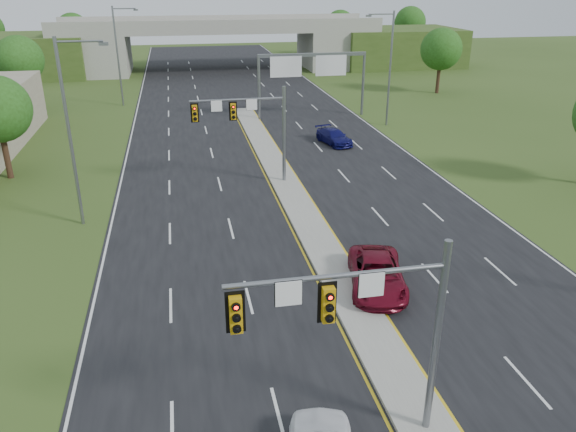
% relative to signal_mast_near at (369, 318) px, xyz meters
% --- Properties ---
extents(ground, '(240.00, 240.00, 0.00)m').
position_rel_signal_mast_near_xyz_m(ground, '(2.26, 0.07, -4.73)').
color(ground, '#354C1B').
rests_on(ground, ground).
extents(road, '(24.00, 160.00, 0.02)m').
position_rel_signal_mast_near_xyz_m(road, '(2.26, 35.07, -4.72)').
color(road, black).
rests_on(road, ground).
extents(median, '(2.00, 54.00, 0.16)m').
position_rel_signal_mast_near_xyz_m(median, '(2.26, 23.07, -4.63)').
color(median, gray).
rests_on(median, road).
extents(lane_markings, '(23.72, 160.00, 0.01)m').
position_rel_signal_mast_near_xyz_m(lane_markings, '(1.66, 28.99, -4.70)').
color(lane_markings, gold).
rests_on(lane_markings, road).
extents(signal_mast_near, '(6.62, 0.60, 7.00)m').
position_rel_signal_mast_near_xyz_m(signal_mast_near, '(0.00, 0.00, 0.00)').
color(signal_mast_near, slate).
rests_on(signal_mast_near, ground).
extents(signal_mast_far, '(6.62, 0.60, 7.00)m').
position_rel_signal_mast_near_xyz_m(signal_mast_far, '(0.00, 25.00, 0.00)').
color(signal_mast_far, slate).
rests_on(signal_mast_far, ground).
extents(sign_gantry, '(11.58, 0.44, 6.67)m').
position_rel_signal_mast_near_xyz_m(sign_gantry, '(8.95, 44.99, 0.51)').
color(sign_gantry, slate).
rests_on(sign_gantry, ground).
extents(overpass, '(80.00, 14.00, 8.10)m').
position_rel_signal_mast_near_xyz_m(overpass, '(2.26, 80.07, -1.17)').
color(overpass, gray).
rests_on(overpass, ground).
extents(lightpole_l_mid, '(2.85, 0.25, 11.00)m').
position_rel_signal_mast_near_xyz_m(lightpole_l_mid, '(-11.03, 20.07, 1.38)').
color(lightpole_l_mid, slate).
rests_on(lightpole_l_mid, ground).
extents(lightpole_l_far, '(2.85, 0.25, 11.00)m').
position_rel_signal_mast_near_xyz_m(lightpole_l_far, '(-11.03, 55.07, 1.38)').
color(lightpole_l_far, slate).
rests_on(lightpole_l_far, ground).
extents(lightpole_r_far, '(2.85, 0.25, 11.00)m').
position_rel_signal_mast_near_xyz_m(lightpole_r_far, '(15.56, 40.07, 1.38)').
color(lightpole_r_far, slate).
rests_on(lightpole_r_far, ground).
extents(tree_l_mid, '(5.20, 5.20, 8.12)m').
position_rel_signal_mast_near_xyz_m(tree_l_mid, '(-21.74, 55.07, 0.78)').
color(tree_l_mid, '#382316').
rests_on(tree_l_mid, ground).
extents(tree_r_mid, '(5.20, 5.20, 8.12)m').
position_rel_signal_mast_near_xyz_m(tree_r_mid, '(28.26, 55.07, 0.78)').
color(tree_r_mid, '#382316').
rests_on(tree_r_mid, ground).
extents(tree_back_b, '(5.60, 5.60, 8.32)m').
position_rel_signal_mast_near_xyz_m(tree_back_b, '(-21.74, 94.07, 0.78)').
color(tree_back_b, '#382316').
rests_on(tree_back_b, ground).
extents(tree_back_c, '(5.60, 5.60, 8.32)m').
position_rel_signal_mast_near_xyz_m(tree_back_c, '(26.26, 94.07, 0.78)').
color(tree_back_c, '#382316').
rests_on(tree_back_c, ground).
extents(tree_back_d, '(6.00, 6.00, 8.85)m').
position_rel_signal_mast_near_xyz_m(tree_back_d, '(40.26, 94.07, 1.11)').
color(tree_back_d, '#382316').
rests_on(tree_back_d, ground).
extents(car_far_a, '(3.71, 5.87, 1.51)m').
position_rel_signal_mast_near_xyz_m(car_far_a, '(3.76, 9.21, -3.95)').
color(car_far_a, maroon).
rests_on(car_far_a, road).
extents(car_far_b, '(2.86, 4.82, 1.31)m').
position_rel_signal_mast_near_xyz_m(car_far_b, '(8.61, 34.29, -4.05)').
color(car_far_b, '#0D0D4E').
rests_on(car_far_b, road).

